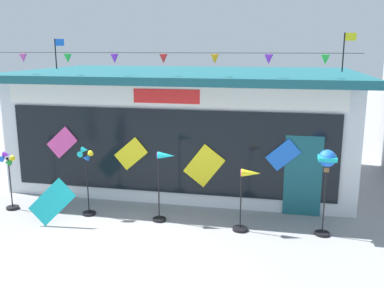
{
  "coord_description": "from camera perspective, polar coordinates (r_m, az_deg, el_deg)",
  "views": [
    {
      "loc": [
        3.01,
        -7.19,
        4.05
      ],
      "look_at": [
        0.9,
        2.94,
        1.74
      ],
      "focal_mm": 40.46,
      "sensor_mm": 36.0,
      "label": 1
    }
  ],
  "objects": [
    {
      "name": "ground_plane",
      "position": [
        8.79,
        -10.04,
        -15.08
      ],
      "size": [
        80.0,
        80.0,
        0.0
      ],
      "primitive_type": "plane",
      "color": "gray"
    },
    {
      "name": "kite_shop_building",
      "position": [
        13.64,
        -0.33,
        2.69
      ],
      "size": [
        9.86,
        6.27,
        4.47
      ],
      "color": "silver",
      "rests_on": "ground_plane"
    },
    {
      "name": "wind_spinner_far_left",
      "position": [
        11.86,
        -23.0,
        -3.63
      ],
      "size": [
        0.36,
        0.32,
        1.52
      ],
      "color": "black",
      "rests_on": "ground_plane"
    },
    {
      "name": "wind_spinner_left",
      "position": [
        10.82,
        -13.73,
        -3.86
      ],
      "size": [
        0.35,
        0.32,
        1.74
      ],
      "color": "black",
      "rests_on": "ground_plane"
    },
    {
      "name": "wind_spinner_center_left",
      "position": [
        10.17,
        -3.82,
        -4.61
      ],
      "size": [
        0.55,
        0.32,
        1.7
      ],
      "color": "black",
      "rests_on": "ground_plane"
    },
    {
      "name": "wind_spinner_center_right",
      "position": [
        9.73,
        7.19,
        -6.47
      ],
      "size": [
        0.59,
        0.35,
        1.45
      ],
      "color": "black",
      "rests_on": "ground_plane"
    },
    {
      "name": "wind_spinner_right",
      "position": [
        9.68,
        17.34,
        -2.81
      ],
      "size": [
        0.38,
        0.38,
        1.94
      ],
      "color": "black",
      "rests_on": "ground_plane"
    },
    {
      "name": "display_kite_on_ground",
      "position": [
        10.58,
        -17.97,
        -7.29
      ],
      "size": [
        1.14,
        0.21,
        1.14
      ],
      "primitive_type": "cube",
      "rotation": [
        -0.17,
        0.79,
        0.0
      ],
      "color": "#19B7BC",
      "rests_on": "ground_plane"
    }
  ]
}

